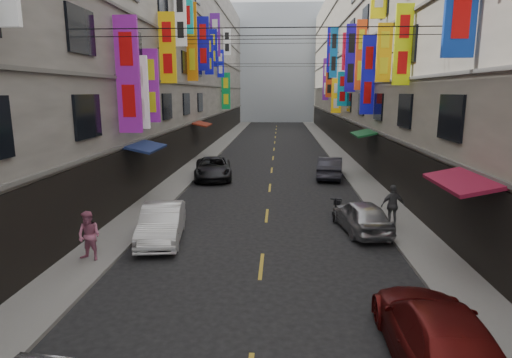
# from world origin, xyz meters

# --- Properties ---
(sidewalk_left) EXTENTS (2.00, 90.00, 0.12)m
(sidewalk_left) POSITION_xyz_m (-6.00, 42.00, 0.06)
(sidewalk_left) COLOR slate
(sidewalk_left) RESTS_ON ground
(sidewalk_right) EXTENTS (2.00, 90.00, 0.12)m
(sidewalk_right) POSITION_xyz_m (6.00, 42.00, 0.06)
(sidewalk_right) COLOR slate
(sidewalk_right) RESTS_ON ground
(building_row_left) EXTENTS (10.14, 90.00, 19.00)m
(building_row_left) POSITION_xyz_m (-11.99, 42.00, 9.49)
(building_row_left) COLOR #9C978E
(building_row_left) RESTS_ON ground
(building_row_right) EXTENTS (10.14, 90.00, 19.00)m
(building_row_right) POSITION_xyz_m (11.99, 42.00, 9.49)
(building_row_right) COLOR #ADA291
(building_row_right) RESTS_ON ground
(haze_block) EXTENTS (18.00, 8.00, 22.00)m
(haze_block) POSITION_xyz_m (0.00, 92.00, 11.00)
(haze_block) COLOR #ACB6C0
(haze_block) RESTS_ON ground
(shop_signage) EXTENTS (14.00, 55.00, 11.16)m
(shop_signage) POSITION_xyz_m (-0.14, 35.07, 9.11)
(shop_signage) COLOR #1012C3
(shop_signage) RESTS_ON ground
(street_awnings) EXTENTS (13.99, 35.20, 0.41)m
(street_awnings) POSITION_xyz_m (-1.26, 26.00, 3.00)
(street_awnings) COLOR #154E29
(street_awnings) RESTS_ON ground
(overhead_cables) EXTENTS (14.00, 38.04, 1.24)m
(overhead_cables) POSITION_xyz_m (0.00, 30.00, 8.80)
(overhead_cables) COLOR black
(overhead_cables) RESTS_ON ground
(lane_markings) EXTENTS (0.12, 80.20, 0.01)m
(lane_markings) POSITION_xyz_m (0.00, 39.00, 0.00)
(lane_markings) COLOR gold
(lane_markings) RESTS_ON ground
(scooter_far_right) EXTENTS (0.68, 1.78, 1.14)m
(scooter_far_right) POSITION_xyz_m (3.25, 23.74, 0.44)
(scooter_far_right) COLOR black
(scooter_far_right) RESTS_ON ground
(car_left_mid) EXTENTS (2.09, 4.48, 1.42)m
(car_left_mid) POSITION_xyz_m (-4.00, 20.33, 0.71)
(car_left_mid) COLOR white
(car_left_mid) RESTS_ON ground
(car_left_far) EXTENTS (3.12, 5.45, 1.43)m
(car_left_far) POSITION_xyz_m (-3.88, 32.59, 0.72)
(car_left_far) COLOR black
(car_left_far) RESTS_ON ground
(car_right_near) EXTENTS (2.14, 5.01, 1.44)m
(car_right_near) POSITION_xyz_m (3.93, 12.89, 0.72)
(car_right_near) COLOR #5F1110
(car_right_near) RESTS_ON ground
(car_right_mid) EXTENTS (2.23, 4.21, 1.37)m
(car_right_mid) POSITION_xyz_m (4.00, 21.85, 0.68)
(car_right_mid) COLOR #ABABAF
(car_right_mid) RESTS_ON ground
(car_right_far) EXTENTS (2.21, 4.65, 1.47)m
(car_right_far) POSITION_xyz_m (4.00, 33.16, 0.74)
(car_right_far) COLOR #292830
(car_right_far) RESTS_ON ground
(pedestrian_lfar) EXTENTS (0.93, 0.74, 1.70)m
(pedestrian_lfar) POSITION_xyz_m (-5.83, 17.94, 0.97)
(pedestrian_lfar) COLOR #C4678A
(pedestrian_lfar) RESTS_ON sidewalk_left
(pedestrian_rfar) EXTENTS (1.14, 0.79, 1.79)m
(pedestrian_rfar) POSITION_xyz_m (5.40, 22.38, 1.01)
(pedestrian_rfar) COLOR #515153
(pedestrian_rfar) RESTS_ON sidewalk_right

